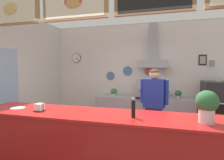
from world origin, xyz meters
TOP-DOWN VIEW (x-y plane):
  - back_wall_assembly at (0.02, 2.53)m, footprint 5.23×3.06m
  - service_counter at (0.00, -0.43)m, footprint 3.97×0.75m
  - back_prep_counter at (0.22, 2.31)m, footprint 2.66×0.57m
  - pizza_oven at (2.00, 2.04)m, footprint 0.66×0.71m
  - shop_worker at (0.55, 1.04)m, footprint 0.57×0.30m
  - espresso_machine at (0.27, 2.29)m, footprint 0.53×0.54m
  - potted_thyme at (0.79, 2.32)m, footprint 0.23×0.23m
  - potted_oregano at (-0.64, 2.34)m, footprint 0.19×0.19m
  - potted_rosemary at (1.13, 2.28)m, footprint 0.18×0.18m
  - condiment_plate at (-1.42, -0.48)m, footprint 0.21×0.21m
  - napkin_holder at (-1.00, -0.52)m, footprint 0.13×0.12m
  - pepper_grinder at (0.36, -0.50)m, footprint 0.05×0.05m
  - basil_vase at (1.19, -0.50)m, footprint 0.25×0.25m

SIDE VIEW (x-z plane):
  - back_prep_counter at x=0.22m, z-range -0.01..0.90m
  - service_counter at x=0.00m, z-range 0.00..1.10m
  - pizza_oven at x=2.00m, z-range -0.05..1.45m
  - shop_worker at x=0.55m, z-range 0.07..1.77m
  - potted_oregano at x=-0.64m, z-range 0.92..1.13m
  - potted_rosemary at x=1.13m, z-range 0.93..1.16m
  - potted_thyme at x=0.79m, z-range 0.93..1.21m
  - condiment_plate at x=-1.42m, z-range 1.10..1.11m
  - espresso_machine at x=0.27m, z-range 0.91..1.38m
  - napkin_holder at x=-1.00m, z-range 1.09..1.21m
  - pepper_grinder at x=0.36m, z-range 1.10..1.35m
  - basil_vase at x=1.19m, z-range 1.11..1.48m
  - back_wall_assembly at x=0.02m, z-range 0.10..3.13m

